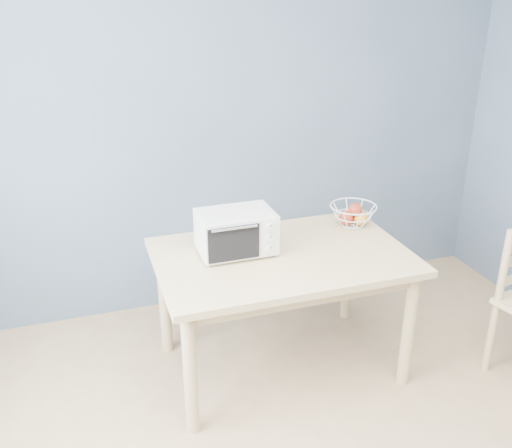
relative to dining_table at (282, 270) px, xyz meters
name	(u,v)px	position (x,y,z in m)	size (l,w,h in m)	color
room	(410,277)	(-0.08, -1.32, 0.65)	(4.01, 4.51, 2.61)	tan
dining_table	(282,270)	(0.00, 0.00, 0.00)	(1.40, 0.90, 0.75)	#E1CA87
toaster_oven	(233,232)	(-0.26, 0.09, 0.23)	(0.42, 0.31, 0.24)	beige
fruit_basket	(353,214)	(0.55, 0.24, 0.17)	(0.32, 0.32, 0.15)	silver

